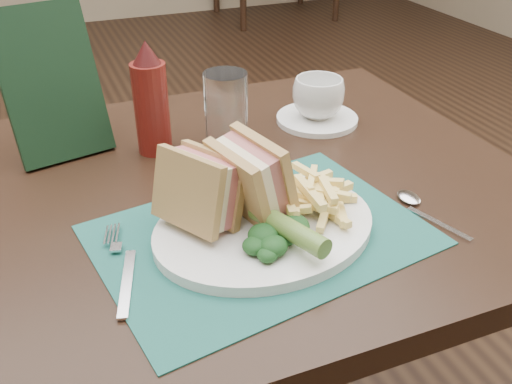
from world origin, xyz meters
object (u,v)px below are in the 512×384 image
drinking_glass (226,111)px  ketchup_bottle (151,98)px  sandwich_half_b (239,182)px  coffee_cup (318,98)px  plate (265,227)px  placemat (261,235)px  saucer (317,119)px  check_presenter (51,84)px  sandwich_half_a (188,195)px  table_main (238,353)px

drinking_glass → ketchup_bottle: ketchup_bottle is taller
sandwich_half_b → coffee_cup: size_ratio=1.18×
plate → coffee_cup: coffee_cup is taller
placemat → saucer: size_ratio=2.76×
saucer → drinking_glass: bearing=-169.3°
saucer → check_presenter: size_ratio=0.62×
saucer → check_presenter: 0.46m
plate → sandwich_half_a: sandwich_half_a is taller
table_main → sandwich_half_a: bearing=-129.7°
sandwich_half_a → sandwich_half_b: size_ratio=0.94×
plate → check_presenter: bearing=114.3°
drinking_glass → check_presenter: check_presenter is taller
table_main → plate: (-0.01, -0.15, 0.38)m
check_presenter → coffee_cup: bearing=-19.3°
saucer → coffee_cup: (0.00, 0.00, 0.04)m
placemat → ketchup_bottle: (-0.07, 0.29, 0.09)m
table_main → placemat: placemat is taller
sandwich_half_a → saucer: sandwich_half_a is taller
table_main → sandwich_half_a: sandwich_half_a is taller
sandwich_half_a → sandwich_half_b: 0.07m
coffee_cup → drinking_glass: drinking_glass is taller
sandwich_half_a → saucer: bearing=9.4°
sandwich_half_a → ketchup_bottle: bearing=55.3°
sandwich_half_a → coffee_cup: bearing=9.4°
plate → drinking_glass: size_ratio=2.31×
ketchup_bottle → check_presenter: size_ratio=0.76×
drinking_glass → check_presenter: bearing=161.5°
check_presenter → sandwich_half_b: bearing=-72.0°
table_main → check_presenter: bearing=139.4°
ketchup_bottle → saucer: bearing=0.7°
table_main → sandwich_half_b: sandwich_half_b is taller
drinking_glass → saucer: bearing=10.7°
sandwich_half_a → drinking_glass: drinking_glass is taller
table_main → saucer: saucer is taller
coffee_cup → check_presenter: 0.46m
sandwich_half_a → ketchup_bottle: (0.02, 0.27, 0.02)m
coffee_cup → drinking_glass: size_ratio=0.72×
placemat → coffee_cup: (0.23, 0.30, 0.05)m
table_main → plate: plate is taller
table_main → check_presenter: (-0.23, 0.20, 0.49)m
table_main → ketchup_bottle: 0.50m
saucer → ketchup_bottle: size_ratio=0.81×
placemat → sandwich_half_a: sandwich_half_a is taller
placemat → saucer: 0.38m
plate → check_presenter: (-0.22, 0.34, 0.11)m
placemat → drinking_glass: (0.05, 0.26, 0.06)m
plate → sandwich_half_a: bearing=159.8°
plate → coffee_cup: 0.37m
sandwich_half_b → drinking_glass: 0.24m
sandwich_half_a → drinking_glass: (0.13, 0.24, -0.00)m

